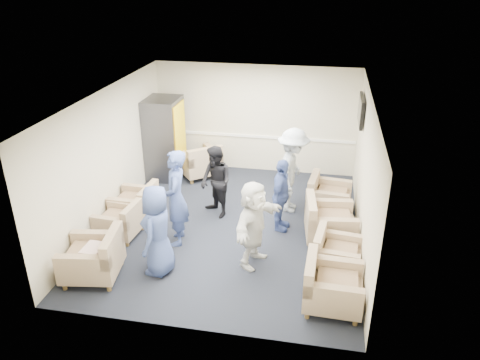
% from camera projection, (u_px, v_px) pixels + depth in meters
% --- Properties ---
extents(floor, '(6.00, 6.00, 0.00)m').
position_uv_depth(floor, '(232.00, 226.00, 9.52)').
color(floor, black).
rests_on(floor, ground).
extents(ceiling, '(6.00, 6.00, 0.00)m').
position_uv_depth(ceiling, '(230.00, 96.00, 8.38)').
color(ceiling, silver).
rests_on(ceiling, back_wall).
extents(back_wall, '(5.00, 0.02, 2.70)m').
position_uv_depth(back_wall, '(255.00, 119.00, 11.63)').
color(back_wall, beige).
rests_on(back_wall, floor).
extents(front_wall, '(5.00, 0.02, 2.70)m').
position_uv_depth(front_wall, '(186.00, 251.00, 6.27)').
color(front_wall, beige).
rests_on(front_wall, floor).
extents(left_wall, '(0.02, 6.00, 2.70)m').
position_uv_depth(left_wall, '(109.00, 156.00, 9.37)').
color(left_wall, beige).
rests_on(left_wall, floor).
extents(right_wall, '(0.02, 6.00, 2.70)m').
position_uv_depth(right_wall, '(365.00, 175.00, 8.53)').
color(right_wall, beige).
rests_on(right_wall, floor).
extents(chair_rail, '(4.98, 0.04, 0.06)m').
position_uv_depth(chair_rail, '(255.00, 136.00, 11.80)').
color(chair_rail, white).
rests_on(chair_rail, back_wall).
extents(tv, '(0.10, 1.00, 0.58)m').
position_uv_depth(tv, '(361.00, 111.00, 9.85)').
color(tv, black).
rests_on(tv, right_wall).
extents(armchair_left_near, '(1.03, 1.03, 0.72)m').
position_uv_depth(armchair_left_near, '(95.00, 259.00, 7.84)').
color(armchair_left_near, '#9B8264').
rests_on(armchair_left_near, floor).
extents(armchair_left_mid, '(0.83, 0.83, 0.62)m').
position_uv_depth(armchair_left_mid, '(122.00, 222.00, 9.06)').
color(armchair_left_mid, '#9B8264').
rests_on(armchair_left_mid, floor).
extents(armchair_left_far, '(0.85, 0.85, 0.65)m').
position_uv_depth(armchair_left_far, '(137.00, 204.00, 9.69)').
color(armchair_left_far, '#9B8264').
rests_on(armchair_left_far, floor).
extents(armchair_right_near, '(0.90, 0.90, 0.70)m').
position_uv_depth(armchair_right_near, '(329.00, 287.00, 7.17)').
color(armchair_right_near, '#9B8264').
rests_on(armchair_right_near, floor).
extents(armchair_right_midnear, '(0.87, 0.87, 0.62)m').
position_uv_depth(armchair_right_midnear, '(334.00, 255.00, 8.04)').
color(armchair_right_midnear, '#9B8264').
rests_on(armchair_right_midnear, floor).
extents(armchair_right_midfar, '(1.02, 1.02, 0.74)m').
position_uv_depth(armchair_right_midfar, '(327.00, 223.00, 8.90)').
color(armchair_right_midfar, '#9B8264').
rests_on(armchair_right_midfar, floor).
extents(armchair_right_far, '(0.94, 0.94, 0.68)m').
position_uv_depth(armchair_right_far, '(326.00, 197.00, 9.96)').
color(armchair_right_far, '#9B8264').
rests_on(armchair_right_far, floor).
extents(armchair_corner, '(1.28, 1.28, 0.73)m').
position_uv_depth(armchair_corner, '(200.00, 163.00, 11.62)').
color(armchair_corner, '#9B8264').
rests_on(armchair_corner, floor).
extents(vending_machine, '(0.81, 0.94, 1.99)m').
position_uv_depth(vending_machine, '(165.00, 139.00, 11.37)').
color(vending_machine, '#494950').
rests_on(vending_machine, floor).
extents(backpack, '(0.27, 0.21, 0.45)m').
position_uv_depth(backpack, '(154.00, 214.00, 9.52)').
color(backpack, black).
rests_on(backpack, floor).
extents(pillow, '(0.31, 0.41, 0.12)m').
position_uv_depth(pillow, '(93.00, 250.00, 7.76)').
color(pillow, silver).
rests_on(pillow, armchair_left_near).
extents(person_front_left, '(0.56, 0.82, 1.61)m').
position_uv_depth(person_front_left, '(157.00, 230.00, 7.81)').
color(person_front_left, '#3A4D8C').
rests_on(person_front_left, floor).
extents(person_mid_left, '(0.58, 0.76, 1.85)m').
position_uv_depth(person_mid_left, '(176.00, 198.00, 8.62)').
color(person_mid_left, '#3A4D8C').
rests_on(person_mid_left, floor).
extents(person_back_left, '(0.93, 0.93, 1.53)m').
position_uv_depth(person_back_left, '(216.00, 182.00, 9.65)').
color(person_back_left, black).
rests_on(person_back_left, floor).
extents(person_back_right, '(0.76, 1.23, 1.83)m').
position_uv_depth(person_back_right, '(292.00, 171.00, 9.79)').
color(person_back_right, silver).
rests_on(person_back_right, floor).
extents(person_mid_right, '(0.49, 0.92, 1.49)m').
position_uv_depth(person_mid_right, '(281.00, 195.00, 9.13)').
color(person_mid_right, '#3A4D8C').
rests_on(person_mid_right, floor).
extents(person_front_right, '(0.91, 1.53, 1.58)m').
position_uv_depth(person_front_right, '(253.00, 224.00, 8.04)').
color(person_front_right, silver).
rests_on(person_front_right, floor).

